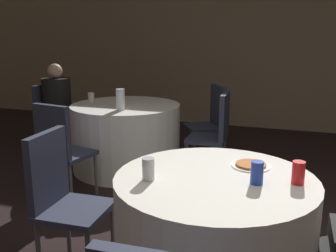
{
  "coord_description": "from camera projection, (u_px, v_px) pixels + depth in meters",
  "views": [
    {
      "loc": [
        0.27,
        -1.86,
        1.49
      ],
      "look_at": [
        -0.59,
        0.68,
        0.84
      ],
      "focal_mm": 40.0,
      "sensor_mm": 36.0,
      "label": 1
    }
  ],
  "objects": [
    {
      "name": "table_near",
      "position": [
        213.0,
        239.0,
        2.12
      ],
      "size": [
        1.11,
        1.11,
        0.74
      ],
      "color": "white",
      "rests_on": "ground_plane"
    },
    {
      "name": "chair_far_east",
      "position": [
        216.0,
        129.0,
        3.93
      ],
      "size": [
        0.42,
        0.41,
        0.92
      ],
      "rotation": [
        0.0,
        0.0,
        -4.69
      ],
      "color": "#2D3347",
      "rests_on": "ground_plane"
    },
    {
      "name": "pizza_plate_near",
      "position": [
        251.0,
        165.0,
        2.2
      ],
      "size": [
        0.23,
        0.23,
        0.02
      ],
      "color": "white",
      "rests_on": "table_near"
    },
    {
      "name": "chair_far_west",
      "position": [
        52.0,
        115.0,
        4.59
      ],
      "size": [
        0.42,
        0.42,
        0.92
      ],
      "rotation": [
        0.0,
        0.0,
        -1.62
      ],
      "color": "#2D3347",
      "rests_on": "ground_plane"
    },
    {
      "name": "table_far",
      "position": [
        126.0,
        137.0,
        4.26
      ],
      "size": [
        1.22,
        1.22,
        0.74
      ],
      "color": "white",
      "rests_on": "ground_plane"
    },
    {
      "name": "chair_far_northeast",
      "position": [
        211.0,
        117.0,
        4.48
      ],
      "size": [
        0.55,
        0.55,
        0.92
      ],
      "rotation": [
        0.0,
        0.0,
        -4.13
      ],
      "color": "#2D3347",
      "rests_on": "ground_plane"
    },
    {
      "name": "soda_can_red",
      "position": [
        298.0,
        173.0,
        1.93
      ],
      "size": [
        0.07,
        0.07,
        0.12
      ],
      "color": "red",
      "rests_on": "table_near"
    },
    {
      "name": "bottle_far",
      "position": [
        120.0,
        99.0,
        3.85
      ],
      "size": [
        0.09,
        0.09,
        0.22
      ],
      "color": "silver",
      "rests_on": "table_far"
    },
    {
      "name": "soda_can_blue",
      "position": [
        257.0,
        173.0,
        1.93
      ],
      "size": [
        0.07,
        0.07,
        0.12
      ],
      "color": "#1E38A5",
      "rests_on": "table_near"
    },
    {
      "name": "chair_far_south",
      "position": [
        60.0,
        145.0,
        3.35
      ],
      "size": [
        0.46,
        0.47,
        0.92
      ],
      "rotation": [
        0.0,
        0.0,
        -0.17
      ],
      "color": "#2D3347",
      "rests_on": "ground_plane"
    },
    {
      "name": "wall_back",
      "position": [
        280.0,
        42.0,
        5.86
      ],
      "size": [
        16.0,
        0.06,
        2.8
      ],
      "color": "gray",
      "rests_on": "ground_plane"
    },
    {
      "name": "soda_can_silver",
      "position": [
        148.0,
        169.0,
        1.98
      ],
      "size": [
        0.07,
        0.07,
        0.12
      ],
      "color": "silver",
      "rests_on": "table_near"
    },
    {
      "name": "chair_near_west",
      "position": [
        61.0,
        191.0,
        2.35
      ],
      "size": [
        0.42,
        0.42,
        0.92
      ],
      "rotation": [
        0.0,
        0.0,
        -1.53
      ],
      "color": "#2D3347",
      "rests_on": "ground_plane"
    },
    {
      "name": "person_black_shirt",
      "position": [
        62.0,
        112.0,
        4.52
      ],
      "size": [
        0.51,
        0.34,
        1.17
      ],
      "rotation": [
        0.0,
        0.0,
        -1.62
      ],
      "color": "#282828",
      "rests_on": "ground_plane"
    },
    {
      "name": "cup_far",
      "position": [
        91.0,
        97.0,
        4.4
      ],
      "size": [
        0.07,
        0.07,
        0.1
      ],
      "color": "white",
      "rests_on": "table_far"
    }
  ]
}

